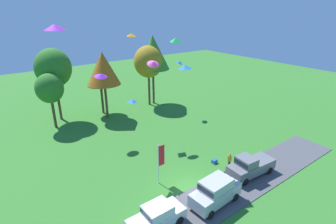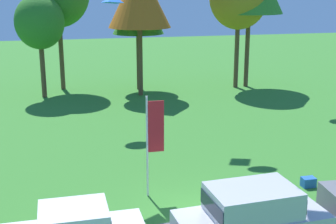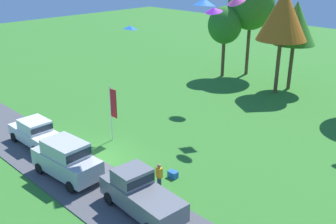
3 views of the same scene
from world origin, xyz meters
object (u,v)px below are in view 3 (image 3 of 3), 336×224
Objects in this scene: tree_far_right at (225,25)px; kite_delta_over_trees at (214,10)px; tree_center_back at (283,15)px; person_beside_suv at (159,177)px; kite_delta_trailing_tail at (204,2)px; tree_left_of_center at (296,23)px; car_sedan_far_end at (35,131)px; tree_lone_near at (251,4)px; car_suv_near_entrance at (66,158)px; cooler_box at (173,174)px; car_pickup_by_flagpole at (140,192)px; kite_diamond_mid_center at (130,28)px; flag_banner at (113,107)px.

tree_far_right is 5.15× the size of kite_delta_over_trees.
tree_center_back is 6.66× the size of kite_delta_over_trees.
person_beside_suv is 10.55m from kite_delta_trailing_tail.
tree_left_of_center reaches higher than tree_far_right.
car_sedan_far_end is 2.59× the size of person_beside_suv.
tree_far_right is 5.40× the size of kite_delta_trailing_tail.
tree_lone_near is at bearing 60.60° from tree_far_right.
car_suv_near_entrance is 8.41× the size of cooler_box.
tree_far_right is at bearing 93.26° from car_sedan_far_end.
tree_far_right is at bearing 105.62° from car_suv_near_entrance.
kite_delta_over_trees is at bearing -60.01° from tree_far_right.
kite_delta_trailing_tail reaches higher than person_beside_suv.
car_pickup_by_flagpole is 3.50× the size of kite_delta_over_trees.
kite_delta_trailing_tail is (2.72, -14.44, 2.36)m from tree_center_back.
kite_diamond_mid_center reaches higher than car_sedan_far_end.
tree_far_right is at bearing 122.66° from kite_delta_trailing_tail.
car_pickup_by_flagpole is (5.58, 0.81, -0.19)m from car_suv_near_entrance.
car_pickup_by_flagpole is 11.64m from kite_delta_trailing_tail.
tree_left_of_center is at bearing 81.88° from flag_banner.
tree_left_of_center is at bearing 76.99° from kite_diamond_mid_center.
car_suv_near_entrance is 6.36m from cooler_box.
tree_lone_near is 1.06× the size of tree_center_back.
person_beside_suv reaches higher than cooler_box.
tree_lone_near reaches higher than person_beside_suv.
tree_lone_near reaches higher than tree_far_right.
tree_far_right is 19.40m from flag_banner.
tree_center_back is at bearing 81.69° from flag_banner.
kite_delta_over_trees is at bearing 124.94° from kite_delta_trailing_tail.
car_suv_near_entrance is at bearing -91.85° from tree_left_of_center.
car_pickup_by_flagpole reaches higher than person_beside_suv.
flag_banner reaches higher than person_beside_suv.
tree_lone_near reaches higher than kite_delta_trailing_tail.
cooler_box is 0.40× the size of kite_delta_trailing_tail.
tree_left_of_center is (7.42, 1.08, 0.90)m from tree_far_right.
cooler_box is 0.38× the size of kite_delta_over_trees.
car_pickup_by_flagpole is 0.60× the size of tree_left_of_center.
kite_delta_over_trees reaches higher than person_beside_suv.
car_sedan_far_end is at bearing -127.76° from flag_banner.
tree_far_right is 8.84m from kite_delta_over_trees.
tree_lone_near reaches higher than car_suv_near_entrance.
tree_lone_near reaches higher than tree_center_back.
kite_delta_over_trees is at bearing 79.39° from car_sedan_far_end.
car_suv_near_entrance is at bearing -78.77° from tree_lone_near.
car_pickup_by_flagpole is 23.29m from tree_center_back.
car_sedan_far_end is 23.35m from tree_far_right.
car_suv_near_entrance is 24.94m from tree_far_right.
kite_delta_trailing_tail reaches higher than tree_far_right.
tree_lone_near reaches higher than kite_diamond_mid_center.
tree_left_of_center is at bearing 8.30° from tree_far_right.
flag_banner is at bearing 111.69° from car_suv_near_entrance.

